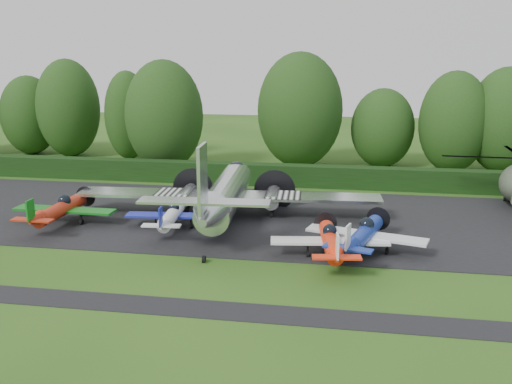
% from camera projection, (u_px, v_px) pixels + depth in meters
% --- Properties ---
extents(ground, '(160.00, 160.00, 0.00)m').
position_uv_depth(ground, '(196.00, 263.00, 34.13)').
color(ground, '#284B15').
rests_on(ground, ground).
extents(apron, '(70.00, 18.00, 0.01)m').
position_uv_depth(apron, '(230.00, 217.00, 43.70)').
color(apron, black).
rests_on(apron, ground).
extents(taxiway_verge, '(70.00, 2.00, 0.00)m').
position_uv_depth(taxiway_verge, '(164.00, 306.00, 28.38)').
color(taxiway_verge, black).
rests_on(taxiway_verge, ground).
extents(hedgerow, '(90.00, 1.60, 2.00)m').
position_uv_depth(hedgerow, '(254.00, 184.00, 54.23)').
color(hedgerow, black).
rests_on(hedgerow, ground).
extents(transport_plane, '(23.09, 17.70, 7.40)m').
position_uv_depth(transport_plane, '(225.00, 195.00, 41.96)').
color(transport_plane, silver).
rests_on(transport_plane, ground).
extents(light_plane_red, '(7.60, 7.99, 2.92)m').
position_uv_depth(light_plane_red, '(61.00, 209.00, 41.29)').
color(light_plane_red, '#B12710').
rests_on(light_plane_red, ground).
extents(light_plane_white, '(6.82, 7.18, 2.62)m').
position_uv_depth(light_plane_white, '(172.00, 215.00, 40.27)').
color(light_plane_white, white).
rests_on(light_plane_white, ground).
extents(light_plane_orange, '(7.26, 7.64, 2.79)m').
position_uv_depth(light_plane_orange, '(331.00, 241.00, 34.57)').
color(light_plane_orange, red).
rests_on(light_plane_orange, ground).
extents(light_plane_blue, '(7.64, 8.03, 2.94)m').
position_uv_depth(light_plane_blue, '(364.00, 234.00, 35.61)').
color(light_plane_blue, navy).
rests_on(light_plane_blue, ground).
extents(tree_0, '(6.75, 6.75, 8.53)m').
position_uv_depth(tree_0, '(383.00, 128.00, 61.35)').
color(tree_0, black).
rests_on(tree_0, ground).
extents(tree_2, '(6.80, 6.80, 9.51)m').
position_uv_depth(tree_2, '(29.00, 115.00, 69.20)').
color(tree_2, black).
rests_on(tree_2, ground).
extents(tree_3, '(7.35, 7.35, 11.50)m').
position_uv_depth(tree_3, '(68.00, 108.00, 67.32)').
color(tree_3, black).
rests_on(tree_3, ground).
extents(tree_4, '(9.12, 9.12, 12.33)m').
position_uv_depth(tree_4, '(300.00, 110.00, 61.00)').
color(tree_4, black).
rests_on(tree_4, ground).
extents(tree_6, '(5.28, 5.28, 10.21)m').
position_uv_depth(tree_6, '(128.00, 115.00, 65.75)').
color(tree_6, black).
rests_on(tree_6, ground).
extents(tree_8, '(7.11, 7.11, 10.46)m').
position_uv_depth(tree_8, '(454.00, 122.00, 58.56)').
color(tree_8, black).
rests_on(tree_8, ground).
extents(tree_9, '(8.13, 8.13, 11.55)m').
position_uv_depth(tree_9, '(164.00, 116.00, 59.37)').
color(tree_9, black).
rests_on(tree_9, ground).
extents(tree_10, '(7.65, 7.65, 10.88)m').
position_uv_depth(tree_10, '(506.00, 121.00, 57.88)').
color(tree_10, black).
rests_on(tree_10, ground).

